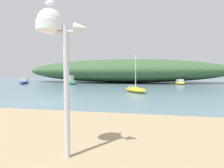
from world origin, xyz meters
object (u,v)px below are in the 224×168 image
(motorboat_far_right, at_px, (179,82))
(seagull_on_radar, at_px, (50,3))
(mast_structure, at_px, (54,33))
(motorboat_east_reach, at_px, (71,81))
(motorboat_inner_mooring, at_px, (24,82))
(sailboat_centre_water, at_px, (136,90))

(motorboat_far_right, bearing_deg, seagull_on_radar, -103.58)
(mast_structure, distance_m, motorboat_east_reach, 28.06)
(mast_structure, relative_size, seagull_on_radar, 11.27)
(motorboat_far_right, bearing_deg, mast_structure, -103.43)
(mast_structure, height_order, motorboat_far_right, mast_structure)
(motorboat_inner_mooring, bearing_deg, motorboat_east_reach, -2.59)
(motorboat_east_reach, distance_m, sailboat_centre_water, 15.65)
(mast_structure, relative_size, motorboat_inner_mooring, 0.72)
(sailboat_centre_water, bearing_deg, motorboat_east_reach, 138.78)
(motorboat_far_right, xyz_separation_m, sailboat_centre_water, (-6.46, -14.35, -0.06))
(mast_structure, bearing_deg, seagull_on_radar, 178.01)
(motorboat_east_reach, height_order, motorboat_inner_mooring, motorboat_east_reach)
(motorboat_east_reach, distance_m, motorboat_inner_mooring, 9.57)
(mast_structure, bearing_deg, motorboat_far_right, 76.57)
(motorboat_inner_mooring, bearing_deg, mast_structure, -51.55)
(motorboat_inner_mooring, xyz_separation_m, sailboat_centre_water, (21.33, -10.74, -0.11))
(sailboat_centre_water, bearing_deg, seagull_on_radar, -92.66)
(motorboat_inner_mooring, xyz_separation_m, motorboat_far_right, (27.79, 3.61, -0.05))
(motorboat_far_right, bearing_deg, sailboat_centre_water, -114.23)
(motorboat_far_right, relative_size, sailboat_centre_water, 0.83)
(mast_structure, xyz_separation_m, sailboat_centre_water, (0.63, 15.33, -2.60))
(mast_structure, distance_m, motorboat_inner_mooring, 33.39)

